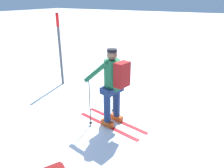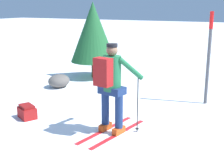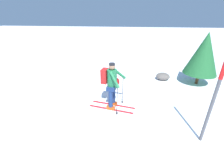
% 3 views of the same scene
% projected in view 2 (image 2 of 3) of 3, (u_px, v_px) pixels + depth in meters
% --- Properties ---
extents(ground_plane, '(80.00, 80.00, 0.00)m').
position_uv_depth(ground_plane, '(151.00, 124.00, 6.40)').
color(ground_plane, white).
extents(skier, '(1.73, 0.94, 1.71)m').
position_uv_depth(skier, '(111.00, 83.00, 5.75)').
color(skier, red).
rests_on(skier, ground_plane).
extents(dropped_backpack, '(0.46, 0.51, 0.30)m').
position_uv_depth(dropped_backpack, '(27.00, 112.00, 6.72)').
color(dropped_backpack, maroon).
rests_on(dropped_backpack, ground_plane).
extents(trail_marker, '(0.09, 0.09, 2.24)m').
position_uv_depth(trail_marker, '(209.00, 52.00, 7.44)').
color(trail_marker, '#4C4C51').
rests_on(trail_marker, ground_plane).
extents(rock_boulder, '(0.69, 0.59, 0.38)m').
position_uv_depth(rock_boulder, '(59.00, 81.00, 9.24)').
color(rock_boulder, '#5B5651').
rests_on(rock_boulder, ground_plane).
extents(pine_tree, '(1.49, 1.49, 2.49)m').
position_uv_depth(pine_tree, '(93.00, 32.00, 10.18)').
color(pine_tree, '#4C331E').
rests_on(pine_tree, ground_plane).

